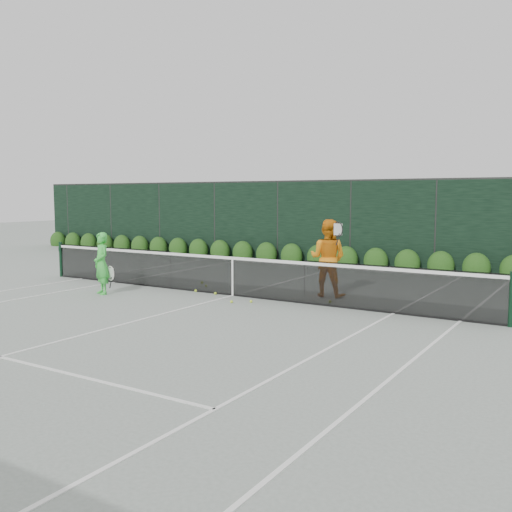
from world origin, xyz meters
The scene contains 8 objects.
ground centered at (0.00, 0.00, 0.00)m, with size 80.00×80.00×0.00m, color gray.
tennis_net centered at (-0.02, 0.00, 0.53)m, with size 12.90×0.10×1.07m.
player_woman centered at (-2.95, -1.54, 0.78)m, with size 0.69×0.57×1.57m.
player_man centered at (2.03, 1.19, 0.96)m, with size 0.99×0.79×1.91m.
court_lines centered at (0.00, 0.00, 0.01)m, with size 11.03×23.83×0.01m.
windscreen_fence centered at (0.00, -2.71, 1.51)m, with size 32.00×21.07×3.06m.
hedge_row centered at (0.00, 7.15, 0.23)m, with size 31.66×0.65×0.94m.
tennis_balls centered at (-0.14, 0.11, 0.03)m, with size 4.39×2.05×0.07m.
Camera 1 is at (7.92, -11.59, 2.49)m, focal length 40.00 mm.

